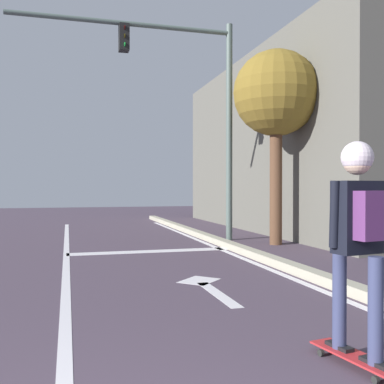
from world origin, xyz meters
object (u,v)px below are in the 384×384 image
Objects in this scene: skateboard at (356,358)px; roadside_tree at (276,96)px; traffic_signal_mast at (182,86)px; skater at (359,221)px.

roadside_tree is (2.65, 6.80, 3.45)m from skateboard.
skateboard is at bearing -94.71° from traffic_signal_mast.
traffic_signal_mast is (0.65, 7.97, 2.76)m from skater.
traffic_signal_mast reaches higher than skateboard.
roadside_tree is at bearing 68.81° from skater.
traffic_signal_mast is at bearing 85.32° from skater.
skateboard is 8.07m from roadside_tree.
traffic_signal_mast is 2.32m from roadside_tree.
roadside_tree is (1.99, -1.15, -0.35)m from traffic_signal_mast.
skater is at bearing -111.19° from roadside_tree.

